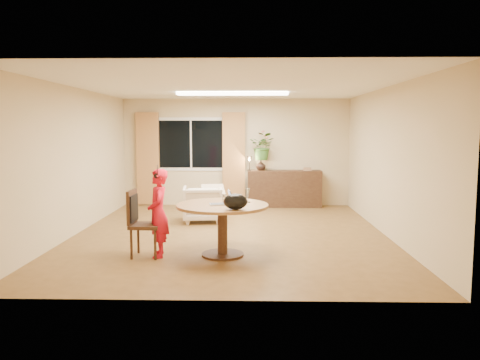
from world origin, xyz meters
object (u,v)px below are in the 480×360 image
Objects in this scene: armchair at (203,204)px; child at (158,213)px; dining_table at (222,215)px; sideboard at (284,189)px; dining_chair at (146,224)px.

child is at bearing 75.73° from armchair.
child is (-0.94, -0.06, 0.04)m from dining_table.
dining_table is 0.77× the size of sideboard.
child is 2.68m from armchair.
child reaches higher than dining_chair.
sideboard is at bearing 74.60° from dining_table.
child is at bearing -115.65° from sideboard.
sideboard reaches higher than armchair.
armchair is (0.37, 2.64, -0.29)m from child.
dining_table is 4.59m from sideboard.
dining_table is 1.37× the size of dining_chair.
dining_chair is 2.71m from armchair.
dining_chair is 1.24× the size of armchair.
dining_table is at bearing 82.22° from child.
dining_chair is at bearing -176.14° from dining_table.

